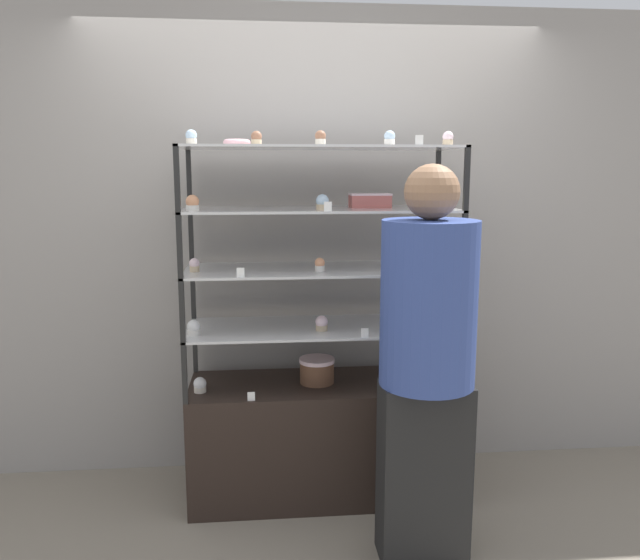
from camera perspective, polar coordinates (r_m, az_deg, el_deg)
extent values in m
plane|color=gray|center=(3.57, 0.00, -18.75)|extent=(20.00, 20.00, 0.00)
cube|color=gray|center=(3.55, -0.61, 3.24)|extent=(8.00, 0.05, 2.60)
cube|color=black|center=(3.43, 0.00, -14.22)|extent=(1.36, 0.51, 0.62)
cube|color=black|center=(3.51, -11.36, -5.87)|extent=(0.02, 0.02, 0.30)
cube|color=black|center=(3.62, 10.26, -5.34)|extent=(0.02, 0.02, 0.30)
cube|color=black|center=(3.05, -12.28, -8.32)|extent=(0.02, 0.02, 0.30)
cube|color=black|center=(3.18, 12.61, -7.59)|extent=(0.02, 0.02, 0.30)
cube|color=silver|center=(3.23, 0.00, -4.35)|extent=(1.36, 0.51, 0.01)
cube|color=black|center=(3.44, -11.53, -0.99)|extent=(0.02, 0.02, 0.30)
cube|color=black|center=(3.55, 10.41, -0.61)|extent=(0.02, 0.02, 0.30)
cube|color=black|center=(2.97, -12.50, -2.74)|extent=(0.02, 0.02, 0.30)
cube|color=black|center=(3.10, 12.82, -2.22)|extent=(0.02, 0.02, 0.30)
cube|color=silver|center=(3.17, 0.00, 0.98)|extent=(1.36, 0.51, 0.01)
cube|color=black|center=(3.40, -11.71, 4.05)|extent=(0.02, 0.02, 0.30)
cube|color=black|center=(3.51, 10.57, 4.27)|extent=(0.02, 0.02, 0.30)
cube|color=black|center=(2.92, -12.72, 3.09)|extent=(0.02, 0.02, 0.30)
cube|color=black|center=(3.05, 13.04, 3.36)|extent=(0.02, 0.02, 0.30)
cube|color=silver|center=(3.14, 0.00, 6.46)|extent=(1.36, 0.51, 0.01)
cube|color=black|center=(3.38, -11.89, 9.18)|extent=(0.02, 0.02, 0.30)
cube|color=black|center=(3.50, 10.73, 9.24)|extent=(0.02, 0.02, 0.30)
cube|color=black|center=(2.90, -12.95, 9.06)|extent=(0.02, 0.02, 0.30)
cube|color=black|center=(3.04, 13.27, 9.07)|extent=(0.02, 0.02, 0.30)
cube|color=silver|center=(3.14, 0.00, 12.02)|extent=(1.36, 0.51, 0.01)
cylinder|color=brown|center=(3.30, -0.29, -8.44)|extent=(0.18, 0.18, 0.11)
cylinder|color=silver|center=(3.28, -0.29, -7.34)|extent=(0.19, 0.19, 0.02)
cube|color=#C66660|center=(3.21, 4.58, 7.17)|extent=(0.20, 0.13, 0.06)
cube|color=silver|center=(3.21, 4.59, 7.82)|extent=(0.21, 0.13, 0.01)
cylinder|color=beige|center=(3.24, -10.91, -9.79)|extent=(0.06, 0.06, 0.03)
sphere|color=white|center=(3.23, -10.92, -9.27)|extent=(0.06, 0.06, 0.06)
cylinder|color=beige|center=(3.39, 10.51, -8.88)|extent=(0.06, 0.06, 0.03)
sphere|color=#F4EAB2|center=(3.38, 10.53, -8.38)|extent=(0.06, 0.06, 0.06)
cube|color=white|center=(3.08, -6.31, -10.54)|extent=(0.04, 0.00, 0.04)
cylinder|color=white|center=(3.12, -11.47, -4.72)|extent=(0.06, 0.06, 0.03)
sphere|color=white|center=(3.11, -11.49, -4.17)|extent=(0.06, 0.06, 0.06)
cylinder|color=#CCB28C|center=(3.15, 0.10, -4.39)|extent=(0.06, 0.06, 0.03)
sphere|color=silver|center=(3.14, 0.10, -3.84)|extent=(0.06, 0.06, 0.06)
cylinder|color=white|center=(3.28, 11.06, -3.97)|extent=(0.06, 0.06, 0.03)
sphere|color=silver|center=(3.27, 11.07, -3.45)|extent=(0.06, 0.06, 0.06)
cube|color=white|center=(3.03, 4.12, -4.83)|extent=(0.04, 0.00, 0.04)
cylinder|color=#CCB28C|center=(3.12, -11.40, 1.01)|extent=(0.05, 0.05, 0.03)
sphere|color=silver|center=(3.12, -11.41, 1.51)|extent=(0.05, 0.05, 0.05)
cylinder|color=white|center=(3.07, -0.02, 1.07)|extent=(0.05, 0.05, 0.03)
sphere|color=#E5996B|center=(3.07, -0.02, 1.59)|extent=(0.05, 0.05, 0.05)
cylinder|color=#CCB28C|center=(3.23, 11.43, 1.31)|extent=(0.05, 0.05, 0.03)
sphere|color=silver|center=(3.23, 11.44, 1.80)|extent=(0.05, 0.05, 0.05)
cube|color=white|center=(2.93, -7.28, 0.69)|extent=(0.04, 0.00, 0.04)
cylinder|color=white|center=(3.01, -11.57, 6.48)|extent=(0.06, 0.06, 0.03)
sphere|color=#E5996B|center=(3.00, -11.59, 7.05)|extent=(0.06, 0.06, 0.06)
cylinder|color=#CCB28C|center=(3.02, 0.19, 6.69)|extent=(0.06, 0.06, 0.03)
sphere|color=silver|center=(3.02, 0.19, 7.26)|extent=(0.06, 0.06, 0.06)
cylinder|color=#CCB28C|center=(3.17, 11.48, 6.65)|extent=(0.06, 0.06, 0.03)
sphere|color=#F4EAB2|center=(3.17, 11.50, 7.19)|extent=(0.06, 0.06, 0.06)
cube|color=white|center=(2.91, 0.72, 6.74)|extent=(0.04, 0.00, 0.04)
cylinder|color=beige|center=(3.02, -11.68, 12.29)|extent=(0.05, 0.05, 0.03)
sphere|color=silver|center=(3.02, -11.70, 12.84)|extent=(0.05, 0.05, 0.05)
cylinder|color=#CCB28C|center=(3.07, -5.82, 12.39)|extent=(0.05, 0.05, 0.03)
sphere|color=#8C5B42|center=(3.07, -5.83, 12.93)|extent=(0.05, 0.05, 0.05)
cylinder|color=beige|center=(3.02, 0.04, 12.49)|extent=(0.05, 0.05, 0.03)
sphere|color=#8C5B42|center=(3.02, 0.04, 13.04)|extent=(0.05, 0.05, 0.05)
cylinder|color=white|center=(3.05, 6.37, 12.41)|extent=(0.05, 0.05, 0.03)
sphere|color=silver|center=(3.05, 6.39, 12.95)|extent=(0.05, 0.05, 0.05)
cylinder|color=#CCB28C|center=(3.14, 11.60, 12.19)|extent=(0.05, 0.05, 0.03)
sphere|color=silver|center=(3.14, 11.62, 12.72)|extent=(0.05, 0.05, 0.05)
cube|color=white|center=(2.98, 9.07, 12.55)|extent=(0.04, 0.00, 0.04)
torus|color=#EFB2BC|center=(3.17, -7.61, 12.33)|extent=(0.14, 0.14, 0.03)
cube|color=black|center=(2.92, 9.44, -16.86)|extent=(0.39, 0.21, 0.81)
cylinder|color=#33478C|center=(2.66, 9.89, -2.15)|extent=(0.41, 0.41, 0.70)
sphere|color=#936B4C|center=(2.61, 10.20, 7.93)|extent=(0.23, 0.23, 0.23)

